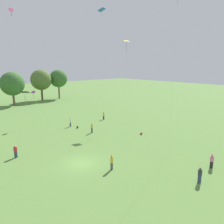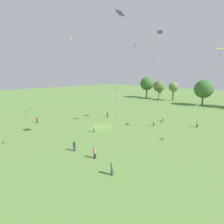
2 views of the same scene
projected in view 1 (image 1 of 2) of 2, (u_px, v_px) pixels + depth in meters
The scene contains 18 objects.
ground_plane at pixel (81, 164), 26.50m from camera, with size 240.00×240.00×0.00m, color #5B843D.
tree_3 at pixel (12, 84), 63.47m from camera, with size 6.91×6.91×9.79m.
tree_4 at pixel (41, 80), 72.39m from camera, with size 6.86×6.86×10.29m.
tree_5 at pixel (58, 79), 76.14m from camera, with size 6.12×6.12×10.10m.
person_1 at pixel (212, 161), 25.30m from camera, with size 0.58×0.58×1.70m.
person_3 at pixel (112, 162), 24.82m from camera, with size 0.43×0.43×1.81m.
person_4 at pixel (70, 122), 42.18m from camera, with size 0.42×0.42×1.68m.
person_5 at pixel (16, 152), 28.11m from camera, with size 0.63×0.63×1.66m.
person_6 at pixel (200, 175), 22.10m from camera, with size 0.58×0.58×1.65m.
person_7 at pixel (92, 128), 38.35m from camera, with size 0.45×0.45×1.74m.
person_8 at pixel (104, 116), 47.71m from camera, with size 0.52×0.52×1.73m.
kite_0 at pixel (126, 44), 44.40m from camera, with size 1.43×1.40×16.65m.
kite_3 at pixel (25, 94), 28.28m from camera, with size 1.55×1.55×8.46m.
kite_4 at pixel (12, 26), 32.12m from camera, with size 0.63×0.41×19.83m.
kite_5 at pixel (102, 17), 34.09m from camera, with size 1.33×1.29×20.33m.
kite_6 at pixel (33, 94), 42.28m from camera, with size 0.74×0.57×6.82m.
picnic_bag_0 at pixel (141, 133), 37.55m from camera, with size 0.39×0.38×0.36m.
picnic_bag_1 at pixel (77, 127), 41.33m from camera, with size 0.20×0.31×0.37m.
Camera 1 is at (-13.27, -21.00, 11.77)m, focal length 35.00 mm.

